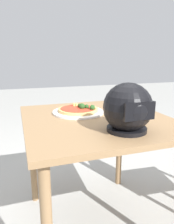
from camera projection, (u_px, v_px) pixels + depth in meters
name	position (u px, v px, depth m)	size (l,w,h in m)	color
ground_plane	(95.00, 223.00, 1.50)	(14.00, 14.00, 0.00)	#9E9E99
dining_table	(96.00, 134.00, 1.34)	(0.87, 0.93, 0.78)	olive
pizza_plate	(78.00, 112.00, 1.42)	(0.34, 0.34, 0.01)	white
pizza	(79.00, 109.00, 1.41)	(0.27, 0.27, 0.05)	tan
motorcycle_helmet	(128.00, 109.00, 1.04)	(0.24, 0.24, 0.24)	black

